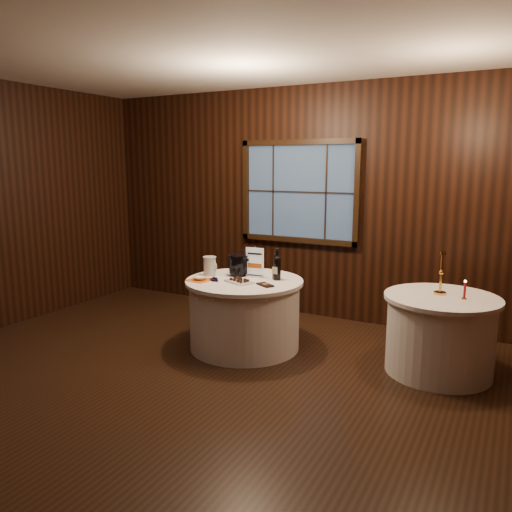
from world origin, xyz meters
The scene contains 16 objects.
ground centered at (0.00, 0.00, 0.00)m, with size 6.00×6.00×0.00m, color black.
back_wall centered at (0.00, 2.48, 1.54)m, with size 6.00×0.10×3.00m.
main_table centered at (0.00, 1.00, 0.39)m, with size 1.28×1.28×0.77m.
side_table centered at (2.00, 1.30, 0.39)m, with size 1.08×1.08×0.77m.
sign_stand centered at (0.04, 1.18, 0.89)m, with size 0.21×0.12×0.34m.
port_bottle_left centered at (0.28, 1.19, 0.89)m, with size 0.07×0.07×0.28m.
port_bottle_right centered at (0.31, 1.16, 0.92)m, with size 0.08×0.09×0.35m.
ice_bucket centered at (-0.16, 1.15, 0.90)m, with size 0.23×0.23×0.24m.
chocolate_plate centered at (0.02, 0.86, 0.79)m, with size 0.35×0.30×0.04m.
chocolate_box centered at (0.32, 0.87, 0.78)m, with size 0.20×0.10×0.02m, color black.
grape_bunch centered at (-0.25, 0.80, 0.79)m, with size 0.17×0.10×0.04m.
glass_pitcher centered at (-0.45, 1.00, 0.88)m, with size 0.20×0.15×0.22m.
orange_napkin centered at (-0.41, 0.76, 0.77)m, with size 0.24×0.24×0.00m, color #E05812.
cracker_bowl centered at (-0.41, 0.76, 0.79)m, with size 0.14×0.14×0.03m, color silver.
brass_candlestick centered at (1.97, 1.37, 0.92)m, with size 0.12×0.12×0.42m.
red_candle centered at (2.20, 1.27, 0.84)m, with size 0.05×0.05×0.18m.
Camera 1 is at (2.61, -3.59, 2.01)m, focal length 35.00 mm.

